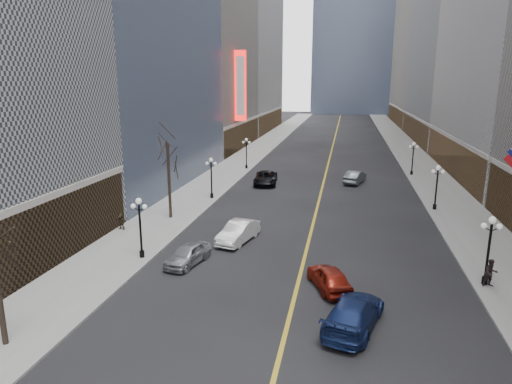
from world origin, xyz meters
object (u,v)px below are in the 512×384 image
at_px(streetlamp_west_1, 140,222).
at_px(car_sb_mid, 329,278).
at_px(streetlamp_east_1, 489,244).
at_px(car_nb_far, 266,178).
at_px(car_nb_mid, 238,232).
at_px(streetlamp_east_2, 437,183).
at_px(car_sb_near, 354,313).
at_px(car_sb_far, 355,177).
at_px(car_nb_near, 188,254).
at_px(streetlamp_west_3, 246,150).
at_px(streetlamp_west_2, 211,174).
at_px(streetlamp_east_3, 413,155).

relative_size(streetlamp_west_1, car_sb_mid, 1.01).
bearing_deg(streetlamp_east_1, car_nb_far, 125.62).
xyz_separation_m(car_nb_mid, car_nb_far, (-1.54, 21.48, -0.01)).
xyz_separation_m(streetlamp_east_2, streetlamp_west_1, (-23.60, -18.00, 0.00)).
bearing_deg(car_sb_near, streetlamp_west_1, -8.81).
bearing_deg(car_nb_far, car_sb_far, 8.81).
xyz_separation_m(car_nb_near, car_nb_far, (0.93, 26.79, 0.08)).
bearing_deg(car_sb_mid, car_nb_near, -34.72).
relative_size(streetlamp_west_3, car_sb_near, 0.78).
bearing_deg(car_nb_mid, streetlamp_east_2, 49.74).
xyz_separation_m(car_sb_near, car_sb_far, (0.50, 36.30, -0.02)).
height_order(streetlamp_west_2, car_nb_far, streetlamp_west_2).
distance_m(streetlamp_east_3, car_nb_near, 41.43).
relative_size(streetlamp_east_3, car_nb_far, 0.76).
distance_m(streetlamp_east_1, streetlamp_west_2, 29.68).
height_order(streetlamp_west_1, car_sb_near, streetlamp_west_1).
bearing_deg(streetlamp_east_2, car_sb_far, 124.34).
height_order(streetlamp_east_3, car_nb_mid, streetlamp_east_3).
xyz_separation_m(car_nb_mid, car_sb_near, (9.14, -11.89, 0.00)).
distance_m(streetlamp_west_2, car_nb_mid, 14.48).
height_order(streetlamp_east_3, streetlamp_west_2, same).
distance_m(streetlamp_west_3, car_sb_near, 45.53).
bearing_deg(car_sb_far, streetlamp_east_1, 121.06).
height_order(streetlamp_west_2, car_sb_far, streetlamp_west_2).
distance_m(car_nb_far, car_sb_mid, 30.30).
bearing_deg(car_nb_mid, car_sb_near, -39.28).
distance_m(streetlamp_west_3, car_nb_near, 36.50).
distance_m(streetlamp_east_3, streetlamp_west_1, 43.05).
xyz_separation_m(streetlamp_east_1, car_nb_near, (-19.94, -0.25, -2.15)).
bearing_deg(car_nb_near, streetlamp_west_2, 113.91).
relative_size(car_nb_mid, car_sb_far, 1.02).
bearing_deg(streetlamp_west_1, car_sb_near, -24.13).
bearing_deg(car_sb_near, streetlamp_east_2, -93.22).
relative_size(streetlamp_east_1, car_nb_far, 0.76).
relative_size(streetlamp_west_3, car_nb_near, 1.03).
bearing_deg(streetlamp_west_2, streetlamp_west_1, -90.00).
distance_m(car_nb_mid, car_nb_far, 21.53).
xyz_separation_m(streetlamp_west_3, car_sb_far, (15.77, -6.54, -2.08)).
height_order(streetlamp_east_1, streetlamp_west_1, same).
relative_size(car_nb_near, car_sb_mid, 0.98).
height_order(streetlamp_west_1, streetlamp_west_2, same).
xyz_separation_m(streetlamp_west_1, car_sb_near, (15.27, -6.84, -2.06)).
xyz_separation_m(streetlamp_west_3, car_nb_mid, (6.13, -30.95, -2.06)).
bearing_deg(streetlamp_west_3, streetlamp_west_2, -90.00).
height_order(streetlamp_east_2, car_nb_near, streetlamp_east_2).
distance_m(car_sb_near, car_sb_mid, 4.74).
relative_size(car_sb_mid, car_sb_far, 0.90).
relative_size(streetlamp_east_1, car_sb_far, 0.90).
xyz_separation_m(streetlamp_east_3, streetlamp_west_3, (-23.60, 0.00, 0.00)).
xyz_separation_m(streetlamp_east_3, car_nb_near, (-19.94, -36.25, -2.15)).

